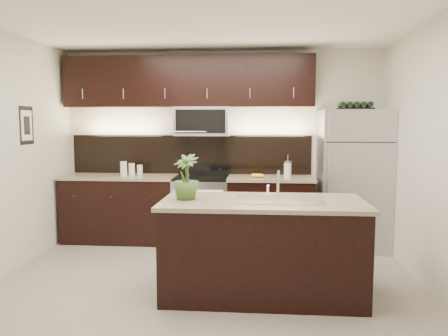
{
  "coord_description": "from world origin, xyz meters",
  "views": [
    {
      "loc": [
        0.55,
        -4.29,
        1.69
      ],
      "look_at": [
        0.16,
        0.55,
        1.18
      ],
      "focal_mm": 35.0,
      "sensor_mm": 36.0,
      "label": 1
    }
  ],
  "objects": [
    {
      "name": "room_walls",
      "position": [
        -0.11,
        -0.04,
        1.7
      ],
      "size": [
        4.52,
        4.02,
        2.71
      ],
      "color": "beige",
      "rests_on": "ground"
    },
    {
      "name": "upper_fixtures",
      "position": [
        -0.43,
        1.84,
        2.14
      ],
      "size": [
        3.49,
        0.4,
        1.66
      ],
      "color": "black",
      "rests_on": "counter_run"
    },
    {
      "name": "sink_faucet",
      "position": [
        0.74,
        -0.11,
        0.96
      ],
      "size": [
        0.84,
        0.5,
        0.28
      ],
      "color": "silver",
      "rests_on": "island"
    },
    {
      "name": "refrigerator",
      "position": [
        1.8,
        1.63,
        0.92
      ],
      "size": [
        0.89,
        0.8,
        1.85
      ],
      "primitive_type": "cube",
      "color": "#B2B2B7",
      "rests_on": "ground"
    },
    {
      "name": "french_press",
      "position": [
        0.93,
        1.64,
        1.05
      ],
      "size": [
        0.1,
        0.1,
        0.3
      ],
      "rotation": [
        0.0,
        0.0,
        -0.31
      ],
      "color": "silver",
      "rests_on": "counter_run"
    },
    {
      "name": "bananas",
      "position": [
        0.48,
        1.61,
        0.97
      ],
      "size": [
        0.21,
        0.18,
        0.06
      ],
      "primitive_type": "ellipsoid",
      "rotation": [
        0.0,
        0.0,
        -0.18
      ],
      "color": "yellow",
      "rests_on": "counter_run"
    },
    {
      "name": "wine_rack",
      "position": [
        1.8,
        1.63,
        1.9
      ],
      "size": [
        0.46,
        0.28,
        0.11
      ],
      "color": "black",
      "rests_on": "refrigerator"
    },
    {
      "name": "counter_run",
      "position": [
        -0.46,
        1.69,
        0.47
      ],
      "size": [
        3.51,
        0.65,
        0.94
      ],
      "color": "black",
      "rests_on": "ground"
    },
    {
      "name": "island",
      "position": [
        0.59,
        -0.12,
        0.47
      ],
      "size": [
        1.96,
        0.96,
        0.94
      ],
      "color": "black",
      "rests_on": "ground"
    },
    {
      "name": "ground",
      "position": [
        0.0,
        0.0,
        0.0
      ],
      "size": [
        4.5,
        4.5,
        0.0
      ],
      "primitive_type": "plane",
      "color": "gray",
      "rests_on": "ground"
    },
    {
      "name": "canisters",
      "position": [
        -1.27,
        1.67,
        1.03
      ],
      "size": [
        0.29,
        0.17,
        0.21
      ],
      "rotation": [
        0.0,
        0.0,
        0.38
      ],
      "color": "silver",
      "rests_on": "counter_run"
    },
    {
      "name": "plant",
      "position": [
        -0.16,
        -0.14,
        1.16
      ],
      "size": [
        0.32,
        0.32,
        0.44
      ],
      "primitive_type": "imported",
      "rotation": [
        0.0,
        0.0,
        -0.38
      ],
      "color": "#3B5D25",
      "rests_on": "island"
    }
  ]
}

